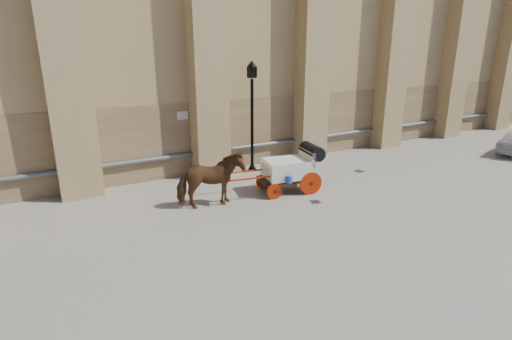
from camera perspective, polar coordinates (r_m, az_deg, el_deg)
ground at (r=14.16m, az=3.17°, el=-3.93°), size 90.00×90.00×0.00m
horse at (r=13.11m, az=-6.53°, el=-1.54°), size 2.28×1.26×1.83m
carriage at (r=14.55m, az=5.25°, el=0.45°), size 4.02×1.73×1.70m
street_lamp at (r=16.63m, az=-0.57°, el=8.05°), size 0.43×0.43×4.57m
drain_grate_near at (r=13.88m, az=8.46°, el=-4.52°), size 0.39×0.39×0.01m
drain_grate_far at (r=17.60m, az=14.52°, el=-0.15°), size 0.34×0.34×0.01m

